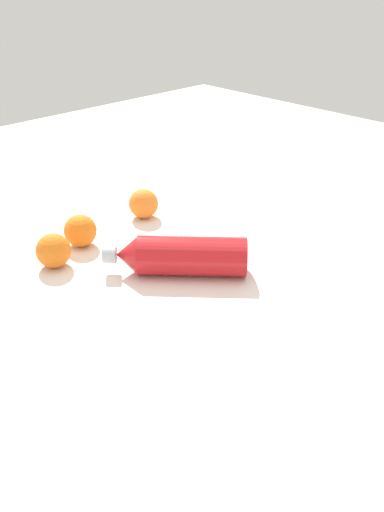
{
  "coord_description": "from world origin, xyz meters",
  "views": [
    {
      "loc": [
        -0.64,
        0.66,
        0.54
      ],
      "look_at": [
        0.02,
        0.02,
        0.04
      ],
      "focal_mm": 39.56,
      "sensor_mm": 36.0,
      "label": 1
    }
  ],
  "objects": [
    {
      "name": "orange_1",
      "position": [
        0.26,
        0.1,
        0.03
      ],
      "size": [
        0.07,
        0.07,
        0.07
      ],
      "primitive_type": "sphere",
      "color": "orange",
      "rests_on": "ground_plane"
    },
    {
      "name": "orange_0",
      "position": [
        0.22,
        0.19,
        0.03
      ],
      "size": [
        0.07,
        0.07,
        0.07
      ],
      "primitive_type": "sphere",
      "color": "orange",
      "rests_on": "ground_plane"
    },
    {
      "name": "orange_2",
      "position": [
        0.28,
        -0.08,
        0.03
      ],
      "size": [
        0.07,
        0.07,
        0.07
      ],
      "primitive_type": "sphere",
      "color": "orange",
      "rests_on": "ground_plane"
    },
    {
      "name": "ground_plane",
      "position": [
        0.0,
        0.0,
        0.0
      ],
      "size": [
        2.4,
        2.4,
        0.0
      ],
      "primitive_type": "plane",
      "color": "silver"
    },
    {
      "name": "water_bottle",
      "position": [
        0.03,
        0.04,
        0.04
      ],
      "size": [
        0.23,
        0.22,
        0.07
      ],
      "rotation": [
        0.0,
        0.0,
        0.76
      ],
      "color": "red",
      "rests_on": "ground_plane"
    }
  ]
}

